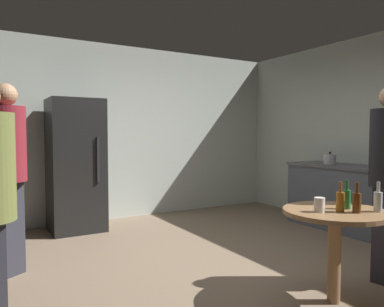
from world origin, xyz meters
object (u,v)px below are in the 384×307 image
at_px(beer_bottle_clear, 378,201).
at_px(beer_bottle_brown, 357,202).
at_px(beer_bottle_green, 347,198).
at_px(plastic_cup_white, 319,205).
at_px(beer_bottle_amber, 340,201).
at_px(person_in_maroon_shirt, 7,163).
at_px(refrigerator, 76,165).
at_px(wine_bottle_on_counter, 380,159).
at_px(foreground_table, 335,223).
at_px(kettle, 330,159).

bearing_deg(beer_bottle_clear, beer_bottle_brown, 162.19).
distance_m(beer_bottle_green, plastic_cup_white, 0.28).
xyz_separation_m(beer_bottle_amber, plastic_cup_white, (-0.14, 0.08, -0.03)).
distance_m(beer_bottle_clear, person_in_maroon_shirt, 3.21).
relative_size(refrigerator, person_in_maroon_shirt, 1.00).
xyz_separation_m(wine_bottle_on_counter, plastic_cup_white, (-2.12, -0.89, -0.23)).
relative_size(beer_bottle_brown, person_in_maroon_shirt, 0.13).
xyz_separation_m(refrigerator, person_in_maroon_shirt, (-0.93, -1.33, 0.16)).
relative_size(beer_bottle_amber, beer_bottle_green, 1.00).
bearing_deg(person_in_maroon_shirt, foreground_table, 15.01).
bearing_deg(beer_bottle_clear, person_in_maroon_shirt, 138.09).
xyz_separation_m(beer_bottle_amber, person_in_maroon_shirt, (-2.13, 2.00, 0.24)).
distance_m(kettle, wine_bottle_on_counter, 0.74).
bearing_deg(refrigerator, beer_bottle_brown, -69.46).
xyz_separation_m(beer_bottle_amber, beer_bottle_brown, (0.08, -0.09, 0.00)).
relative_size(refrigerator, foreground_table, 2.25).
relative_size(foreground_table, plastic_cup_white, 7.27).
bearing_deg(kettle, beer_bottle_clear, -132.96).
bearing_deg(kettle, refrigerator, 152.86).
height_order(refrigerator, beer_bottle_brown, refrigerator).
relative_size(refrigerator, beer_bottle_amber, 7.83).
bearing_deg(person_in_maroon_shirt, beer_bottle_amber, 13.78).
relative_size(wine_bottle_on_counter, foreground_table, 0.39).
xyz_separation_m(wine_bottle_on_counter, person_in_maroon_shirt, (-4.12, 1.03, 0.04)).
xyz_separation_m(kettle, plastic_cup_white, (-2.11, -1.63, -0.18)).
height_order(kettle, wine_bottle_on_counter, wine_bottle_on_counter).
bearing_deg(foreground_table, beer_bottle_clear, -42.38).
distance_m(refrigerator, beer_bottle_clear, 3.77).
relative_size(kettle, person_in_maroon_shirt, 0.14).
xyz_separation_m(refrigerator, beer_bottle_brown, (1.28, -3.42, -0.08)).
distance_m(refrigerator, person_in_maroon_shirt, 1.63).
height_order(refrigerator, beer_bottle_amber, refrigerator).
relative_size(wine_bottle_on_counter, beer_bottle_brown, 1.35).
distance_m(kettle, beer_bottle_green, 2.47).
bearing_deg(refrigerator, beer_bottle_green, -67.70).
relative_size(kettle, beer_bottle_brown, 1.06).
bearing_deg(wine_bottle_on_counter, kettle, 90.82).
bearing_deg(beer_bottle_amber, beer_bottle_green, 19.43).
height_order(refrigerator, foreground_table, refrigerator).
height_order(beer_bottle_green, person_in_maroon_shirt, person_in_maroon_shirt).
xyz_separation_m(foreground_table, beer_bottle_amber, (-0.02, -0.06, 0.19)).
bearing_deg(kettle, person_in_maroon_shirt, 175.89).
distance_m(kettle, foreground_table, 2.57).
distance_m(wine_bottle_on_counter, foreground_table, 2.19).
bearing_deg(wine_bottle_on_counter, foreground_table, -155.29).
relative_size(beer_bottle_clear, person_in_maroon_shirt, 0.13).
relative_size(refrigerator, wine_bottle_on_counter, 5.81).
bearing_deg(plastic_cup_white, wine_bottle_on_counter, 22.69).
bearing_deg(person_in_maroon_shirt, beer_bottle_green, 16.32).
relative_size(beer_bottle_amber, person_in_maroon_shirt, 0.13).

